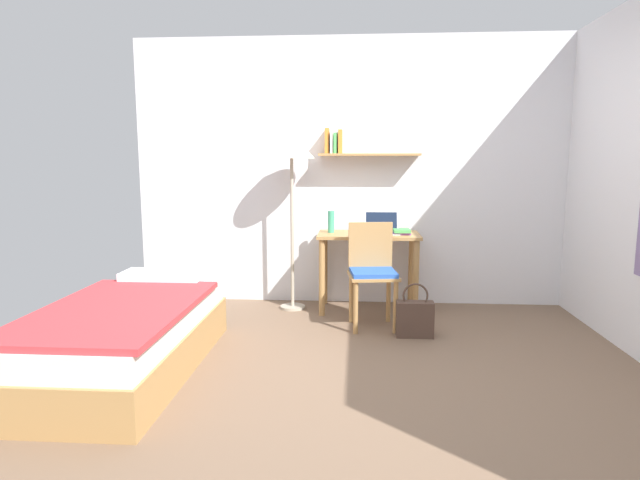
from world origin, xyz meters
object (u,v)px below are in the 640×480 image
Objects in this scene: standing_lamp at (292,154)px; water_bottle at (331,222)px; desk at (368,250)px; laptop at (381,228)px; book_stack at (401,232)px; desk_chair at (372,269)px; handbag at (415,318)px; bed at (126,336)px.

standing_lamp reaches higher than water_bottle.
laptop is (0.12, 0.01, 0.21)m from desk.
book_stack is at bearing -2.49° from standing_lamp.
desk_chair is 0.56m from handbag.
book_stack is at bearing -6.73° from desk.
book_stack is at bearing 95.18° from handbag.
water_bottle is at bearing 174.89° from desk.
desk_chair reaches higher than handbag.
water_bottle is at bearing 132.39° from handbag.
desk is at bearing 92.79° from desk_chair.
desk is 1.15m from standing_lamp.
desk reaches higher than bed.
water_bottle is at bearing 174.14° from book_stack.
desk is 2.14× the size of handbag.
standing_lamp is (-0.72, 0.01, 0.89)m from desk.
desk_chair is at bearing 33.70° from bed.
book_stack is 0.95m from handbag.
water_bottle is at bearing 177.60° from laptop.
desk is 0.44m from water_bottle.
handbag is (0.07, -0.72, -0.61)m from book_stack.
bed is 4.15× the size of handbag.
desk_chair is 0.72m from water_bottle.
desk is at bearing 173.27° from book_stack.
desk is 1.07× the size of desk_chair.
standing_lamp is at bearing 59.90° from bed.
bed is 1.95× the size of desk.
water_bottle reaches higher than handbag.
bed is 5.58× the size of laptop.
desk_chair is at bearing -87.21° from desk.
desk is 4.55× the size of water_bottle.
water_bottle is (1.30, 1.63, 0.60)m from bed.
laptop reaches higher than handbag.
handbag is at bearing -47.61° from water_bottle.
desk is 0.35m from book_stack.
desk is 0.94m from handbag.
standing_lamp is at bearing 179.27° from desk.
bed is at bearing -157.33° from handbag.
bed is 2.56m from book_stack.
handbag is (0.72, -0.79, -0.69)m from water_bottle.
standing_lamp is at bearing -179.82° from laptop.
bed is at bearing -136.00° from desk.
handbag is at bearing -72.32° from laptop.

